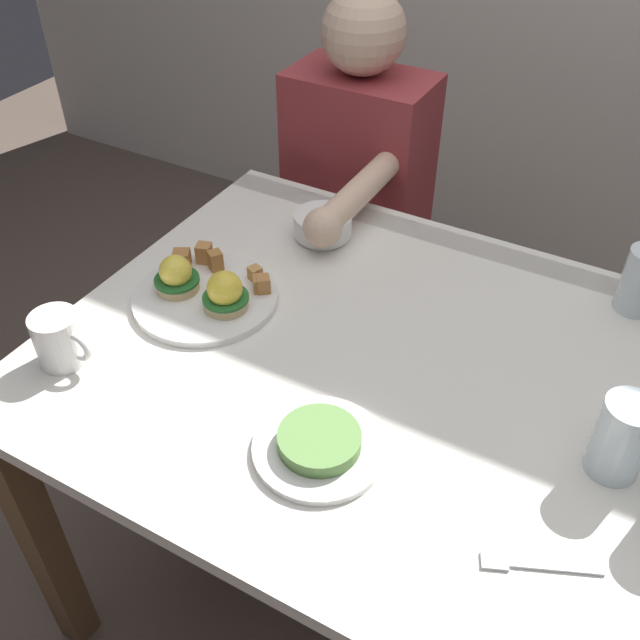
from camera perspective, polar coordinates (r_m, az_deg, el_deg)
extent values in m
plane|color=brown|center=(1.79, 4.72, -21.10)|extent=(6.00, 6.00, 0.00)
cube|color=white|center=(1.21, 6.55, -4.31)|extent=(1.20, 0.90, 0.03)
cube|color=#B23838|center=(0.98, -3.57, -18.35)|extent=(1.20, 0.06, 0.00)
cube|color=#B23838|center=(1.50, 12.86, 5.49)|extent=(1.20, 0.06, 0.00)
cube|color=brown|center=(1.54, -21.35, -16.08)|extent=(0.06, 0.06, 0.71)
cube|color=brown|center=(1.91, -4.41, 0.75)|extent=(0.06, 0.06, 0.71)
cylinder|color=white|center=(1.34, -9.13, 1.79)|extent=(0.27, 0.27, 0.01)
cylinder|color=tan|center=(1.35, -11.32, 2.79)|extent=(0.08, 0.08, 0.02)
cylinder|color=#236028|center=(1.35, -11.39, 3.19)|extent=(0.08, 0.08, 0.01)
sphere|color=yellow|center=(1.34, -11.49, 3.86)|extent=(0.06, 0.06, 0.06)
cylinder|color=tan|center=(1.30, -7.51, 1.38)|extent=(0.08, 0.08, 0.02)
cylinder|color=#286B2D|center=(1.29, -7.56, 1.79)|extent=(0.08, 0.08, 0.01)
sphere|color=yellow|center=(1.28, -7.64, 2.52)|extent=(0.06, 0.06, 0.06)
cube|color=#AD7038|center=(1.41, -11.00, 4.81)|extent=(0.04, 0.04, 0.03)
cube|color=#B77A42|center=(1.40, -8.41, 4.77)|extent=(0.03, 0.03, 0.03)
cube|color=#B77A42|center=(1.32, -4.54, 2.86)|extent=(0.03, 0.03, 0.03)
cube|color=#B77A42|center=(1.33, -4.76, 2.91)|extent=(0.04, 0.04, 0.03)
cube|color=tan|center=(1.36, -5.22, 3.75)|extent=(0.03, 0.03, 0.03)
cube|color=#B77A42|center=(1.41, -9.25, 5.31)|extent=(0.03, 0.03, 0.04)
cube|color=#AD7038|center=(1.39, -8.36, 4.74)|extent=(0.03, 0.03, 0.04)
cylinder|color=white|center=(1.50, 0.23, 6.78)|extent=(0.10, 0.10, 0.01)
cylinder|color=white|center=(1.48, 0.23, 7.67)|extent=(0.12, 0.12, 0.04)
cube|color=#F4DB66|center=(1.47, 1.04, 8.06)|extent=(0.03, 0.03, 0.03)
cube|color=#F4A85B|center=(1.50, 0.42, 7.96)|extent=(0.02, 0.02, 0.02)
cube|color=#F4A85B|center=(1.50, -0.04, 8.51)|extent=(0.04, 0.04, 0.03)
cube|color=#B7E093|center=(1.47, -0.06, 7.61)|extent=(0.04, 0.04, 0.03)
cube|color=#B7E093|center=(1.49, -0.44, 7.80)|extent=(0.03, 0.03, 0.02)
cube|color=#F4DB66|center=(1.48, 0.38, 7.48)|extent=(0.02, 0.02, 0.02)
cube|color=#EA6B70|center=(1.46, -0.35, 6.91)|extent=(0.03, 0.03, 0.02)
cylinder|color=white|center=(1.25, -20.18, -1.44)|extent=(0.08, 0.08, 0.09)
cylinder|color=black|center=(1.23, -20.61, 0.01)|extent=(0.07, 0.07, 0.01)
torus|color=white|center=(1.22, -18.81, -2.04)|extent=(0.06, 0.01, 0.06)
cube|color=silver|center=(1.01, 18.36, -18.24)|extent=(0.11, 0.06, 0.00)
cube|color=silver|center=(0.99, 13.79, -18.24)|extent=(0.04, 0.04, 0.00)
cylinder|color=silver|center=(1.09, 22.97, -8.68)|extent=(0.08, 0.08, 0.13)
cylinder|color=silver|center=(1.11, 22.61, -9.61)|extent=(0.07, 0.07, 0.08)
cylinder|color=silver|center=(1.40, 24.21, 2.47)|extent=(0.06, 0.06, 0.10)
cylinder|color=white|center=(1.07, -0.05, -10.19)|extent=(0.20, 0.20, 0.01)
cylinder|color=#66934C|center=(1.05, -0.05, -9.56)|extent=(0.12, 0.12, 0.02)
cylinder|color=#33333D|center=(2.06, -0.88, -0.58)|extent=(0.11, 0.11, 0.45)
cylinder|color=#33333D|center=(2.00, 3.61, -2.22)|extent=(0.11, 0.11, 0.45)
cube|color=#993338|center=(1.82, 3.07, 11.70)|extent=(0.34, 0.20, 0.50)
sphere|color=beige|center=(1.69, 3.51, 22.05)|extent=(0.19, 0.19, 0.19)
cylinder|color=beige|center=(1.53, 2.98, 10.06)|extent=(0.06, 0.30, 0.06)
sphere|color=beige|center=(1.42, 0.22, 7.42)|extent=(0.08, 0.08, 0.08)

